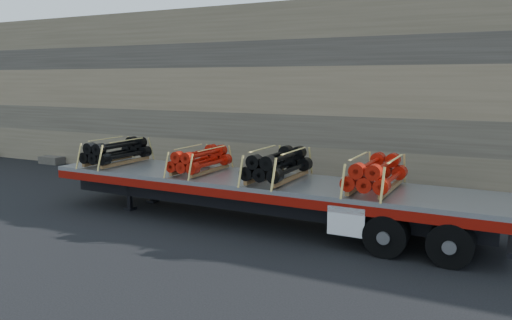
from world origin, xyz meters
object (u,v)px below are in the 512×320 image
Objects in this scene: trailer at (257,200)px; bundle_front at (117,152)px; bundle_midfront at (200,160)px; bundle_midrear at (278,166)px; bundle_rear at (376,174)px.

bundle_front reaches higher than trailer.
bundle_midfront is 2.60m from bundle_midrear.
trailer is 5.67× the size of bundle_midrear.
bundle_front is 5.93m from bundle_midrear.
trailer is 1.27m from bundle_midrear.
bundle_midfront is at bearing -0.00° from bundle_front.
bundle_midfront is (3.34, -0.05, -0.03)m from bundle_front.
trailer is at bearing 180.00° from bundle_midrear.
trailer is 5.78× the size of bundle_rear.
bundle_midrear reaches higher than bundle_midfront.
bundle_midrear is (5.93, -0.09, 0.02)m from bundle_front.
bundle_rear reaches higher than bundle_front.
bundle_front is (-5.26, 0.08, 1.06)m from trailer.
bundle_midrear is 1.02× the size of bundle_rear.
bundle_front is 3.34m from bundle_midfront.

